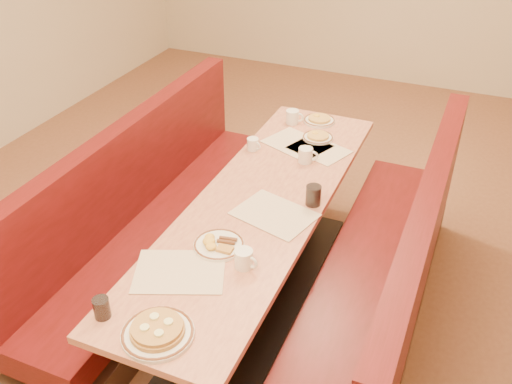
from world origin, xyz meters
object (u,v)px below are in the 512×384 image
at_px(coffee_mug_a, 244,259).
at_px(booth_left, 155,226).
at_px(pancake_plate, 158,332).
at_px(soda_tumbler_near, 102,308).
at_px(coffee_mug_d, 293,117).
at_px(soda_tumbler_mid, 313,195).
at_px(diner_table, 261,253).
at_px(eggs_plate, 218,244).
at_px(coffee_mug_b, 253,144).
at_px(booth_right, 382,287).
at_px(coffee_mug_c, 306,155).

bearing_deg(coffee_mug_a, booth_left, 160.78).
xyz_separation_m(pancake_plate, soda_tumbler_near, (-0.27, 0.00, 0.03)).
xyz_separation_m(coffee_mug_d, soda_tumbler_near, (-0.11, -2.10, -0.00)).
distance_m(soda_tumbler_near, soda_tumbler_mid, 1.30).
distance_m(diner_table, soda_tumbler_near, 1.21).
xyz_separation_m(eggs_plate, coffee_mug_b, (-0.24, 1.00, 0.03)).
bearing_deg(booth_left, coffee_mug_a, -32.35).
xyz_separation_m(diner_table, booth_right, (0.73, 0.00, -0.01)).
distance_m(diner_table, pancake_plate, 1.17).
distance_m(booth_right, coffee_mug_c, 0.93).
height_order(diner_table, booth_left, booth_left).
bearing_deg(eggs_plate, booth_left, 146.08).
height_order(diner_table, booth_right, booth_right).
bearing_deg(soda_tumbler_mid, booth_left, -175.37).
height_order(diner_table, coffee_mug_d, coffee_mug_d).
height_order(eggs_plate, soda_tumbler_mid, soda_tumbler_mid).
relative_size(coffee_mug_c, coffee_mug_d, 0.99).
distance_m(booth_left, coffee_mug_d, 1.23).
xyz_separation_m(coffee_mug_b, coffee_mug_c, (0.37, -0.02, 0.01)).
xyz_separation_m(diner_table, coffee_mug_a, (0.15, -0.56, 0.43)).
bearing_deg(soda_tumbler_near, soda_tumbler_mid, 64.52).
bearing_deg(booth_left, diner_table, 0.00).
bearing_deg(coffee_mug_b, soda_tumbler_near, -70.81).
xyz_separation_m(eggs_plate, coffee_mug_d, (-0.14, 1.48, 0.03)).
xyz_separation_m(diner_table, pancake_plate, (-0.01, -1.10, 0.40)).
distance_m(pancake_plate, soda_tumbler_near, 0.28).
relative_size(coffee_mug_a, coffee_mug_d, 0.99).
distance_m(booth_left, booth_right, 1.46).
height_order(eggs_plate, soda_tumbler_near, soda_tumbler_near).
xyz_separation_m(diner_table, eggs_plate, (-0.04, -0.47, 0.39)).
height_order(eggs_plate, coffee_mug_c, coffee_mug_c).
distance_m(booth_right, pancake_plate, 1.38).
bearing_deg(soda_tumbler_mid, diner_table, -163.68).
distance_m(booth_right, coffee_mug_d, 1.42).
height_order(diner_table, coffee_mug_b, coffee_mug_b).
xyz_separation_m(booth_left, pancake_plate, (0.73, -1.10, 0.41)).
xyz_separation_m(booth_left, coffee_mug_c, (0.82, 0.52, 0.44)).
relative_size(booth_left, soda_tumbler_mid, 21.42).
relative_size(booth_left, coffee_mug_b, 23.98).
relative_size(diner_table, coffee_mug_a, 19.96).
relative_size(booth_right, soda_tumbler_mid, 21.42).
height_order(diner_table, soda_tumbler_mid, soda_tumbler_mid).
relative_size(pancake_plate, coffee_mug_b, 2.92).
xyz_separation_m(pancake_plate, coffee_mug_a, (0.15, 0.54, 0.03)).
relative_size(booth_left, pancake_plate, 8.21).
bearing_deg(coffee_mug_b, coffee_mug_a, -49.50).
relative_size(diner_table, pancake_plate, 8.21).
bearing_deg(coffee_mug_a, booth_right, 56.69).
bearing_deg(booth_left, coffee_mug_c, 32.20).
relative_size(pancake_plate, coffee_mug_c, 2.41).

